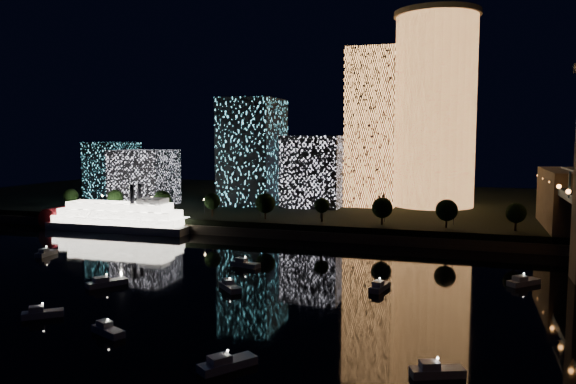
% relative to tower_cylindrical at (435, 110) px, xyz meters
% --- Properties ---
extents(ground, '(520.00, 520.00, 0.00)m').
position_rel_tower_cylindrical_xyz_m(ground, '(-22.57, -144.02, -43.97)').
color(ground, black).
rests_on(ground, ground).
extents(far_bank, '(420.00, 160.00, 5.00)m').
position_rel_tower_cylindrical_xyz_m(far_bank, '(-22.57, 15.98, -41.47)').
color(far_bank, black).
rests_on(far_bank, ground).
extents(seawall, '(420.00, 6.00, 3.00)m').
position_rel_tower_cylindrical_xyz_m(seawall, '(-22.57, -62.02, -42.47)').
color(seawall, '#6B5E4C').
rests_on(seawall, ground).
extents(tower_cylindrical, '(34.00, 34.00, 77.69)m').
position_rel_tower_cylindrical_xyz_m(tower_cylindrical, '(0.00, 0.00, 0.00)').
color(tower_cylindrical, '#F79A4F').
rests_on(tower_cylindrical, far_bank).
extents(tower_rectangular, '(19.96, 19.96, 63.50)m').
position_rel_tower_cylindrical_xyz_m(tower_rectangular, '(-24.16, -5.79, -7.22)').
color(tower_rectangular, '#F79A4F').
rests_on(tower_rectangular, far_bank).
extents(midrise_blocks, '(116.61, 42.78, 44.04)m').
position_rel_tower_cylindrical_xyz_m(midrise_blocks, '(-85.41, -18.25, -21.90)').
color(midrise_blocks, silver).
rests_on(midrise_blocks, far_bank).
extents(riverboat, '(57.85, 13.04, 17.37)m').
position_rel_tower_cylindrical_xyz_m(riverboat, '(-106.43, -66.16, -39.51)').
color(riverboat, silver).
rests_on(riverboat, ground).
extents(motorboats, '(129.68, 70.38, 2.78)m').
position_rel_tower_cylindrical_xyz_m(motorboats, '(-31.59, -132.11, -43.15)').
color(motorboats, silver).
rests_on(motorboats, ground).
extents(esplanade_trees, '(165.90, 6.91, 8.96)m').
position_rel_tower_cylindrical_xyz_m(esplanade_trees, '(-47.88, -56.02, -33.50)').
color(esplanade_trees, black).
rests_on(esplanade_trees, far_bank).
extents(street_lamps, '(132.70, 0.70, 5.65)m').
position_rel_tower_cylindrical_xyz_m(street_lamps, '(-56.57, -50.02, -34.95)').
color(street_lamps, black).
rests_on(street_lamps, far_bank).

